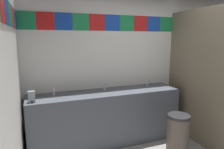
% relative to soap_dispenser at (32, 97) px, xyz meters
% --- Properties ---
extents(wall_back, '(4.38, 0.09, 2.87)m').
position_rel_soap_dispenser_xyz_m(wall_back, '(2.04, 0.48, 0.47)').
color(wall_back, white).
rests_on(wall_back, ground_plane).
extents(vanity_counter, '(2.50, 0.56, 0.90)m').
position_rel_soap_dispenser_xyz_m(vanity_counter, '(1.15, 0.16, -0.52)').
color(vanity_counter, '#4C515B').
rests_on(vanity_counter, ground_plane).
extents(faucet_left, '(0.04, 0.10, 0.14)m').
position_rel_soap_dispenser_xyz_m(faucet_left, '(0.31, 0.25, -0.03)').
color(faucet_left, silver).
rests_on(faucet_left, vanity_counter).
extents(faucet_center, '(0.04, 0.10, 0.14)m').
position_rel_soap_dispenser_xyz_m(faucet_center, '(1.15, 0.25, -0.03)').
color(faucet_center, silver).
rests_on(faucet_center, vanity_counter).
extents(faucet_right, '(0.04, 0.10, 0.14)m').
position_rel_soap_dispenser_xyz_m(faucet_right, '(1.98, 0.25, -0.03)').
color(faucet_right, silver).
rests_on(faucet_right, vanity_counter).
extents(soap_dispenser, '(0.09, 0.09, 0.16)m').
position_rel_soap_dispenser_xyz_m(soap_dispenser, '(0.00, 0.00, 0.00)').
color(soap_dispenser, gray).
rests_on(soap_dispenser, vanity_counter).
extents(stall_divider, '(0.92, 1.50, 2.24)m').
position_rel_soap_dispenser_xyz_m(stall_divider, '(2.76, -0.57, 0.15)').
color(stall_divider, '#726651').
rests_on(stall_divider, ground_plane).
extents(toilet, '(0.39, 0.49, 0.74)m').
position_rel_soap_dispenser_xyz_m(toilet, '(3.17, 0.04, -0.67)').
color(toilet, white).
rests_on(toilet, ground_plane).
extents(trash_bin, '(0.32, 0.32, 0.68)m').
position_rel_soap_dispenser_xyz_m(trash_bin, '(1.96, -0.65, -0.64)').
color(trash_bin, brown).
rests_on(trash_bin, ground_plane).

